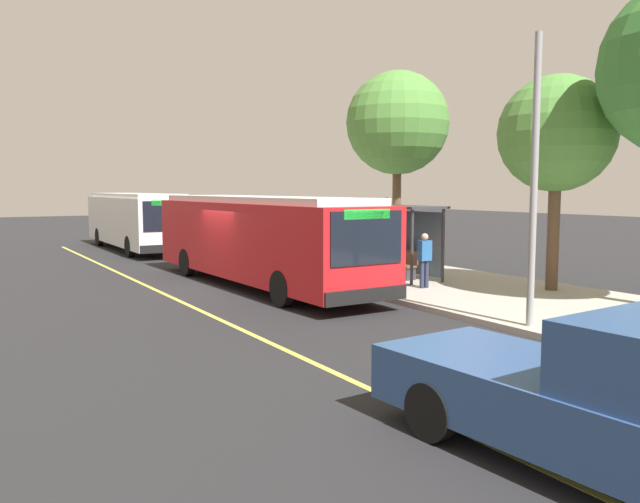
{
  "coord_description": "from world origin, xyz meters",
  "views": [
    {
      "loc": [
        19.24,
        -8.0,
        3.21
      ],
      "look_at": [
        3.22,
        1.63,
        1.35
      ],
      "focal_mm": 35.73,
      "sensor_mm": 36.0,
      "label": 1
    }
  ],
  "objects_px": {
    "transit_bus_main": "(259,237)",
    "waiting_bench": "(399,264)",
    "transit_bus_second": "(135,219)",
    "route_sign_post": "(386,231)",
    "pedestrian_commuter": "(424,257)",
    "pickup_truck": "(611,402)"
  },
  "relations": [
    {
      "from": "transit_bus_main",
      "to": "pickup_truck",
      "type": "relative_size",
      "value": 2.18
    },
    {
      "from": "transit_bus_main",
      "to": "pedestrian_commuter",
      "type": "height_order",
      "value": "transit_bus_main"
    },
    {
      "from": "pickup_truck",
      "to": "route_sign_post",
      "type": "xyz_separation_m",
      "value": [
        -10.82,
        5.02,
        1.1
      ]
    },
    {
      "from": "route_sign_post",
      "to": "pedestrian_commuter",
      "type": "distance_m",
      "value": 1.67
    },
    {
      "from": "transit_bus_second",
      "to": "pedestrian_commuter",
      "type": "xyz_separation_m",
      "value": [
        18.49,
        3.92,
        -0.5
      ]
    },
    {
      "from": "route_sign_post",
      "to": "pedestrian_commuter",
      "type": "height_order",
      "value": "route_sign_post"
    },
    {
      "from": "pickup_truck",
      "to": "pedestrian_commuter",
      "type": "height_order",
      "value": "pickup_truck"
    },
    {
      "from": "pickup_truck",
      "to": "route_sign_post",
      "type": "distance_m",
      "value": 11.98
    },
    {
      "from": "route_sign_post",
      "to": "pedestrian_commuter",
      "type": "bearing_deg",
      "value": 88.69
    },
    {
      "from": "transit_bus_main",
      "to": "transit_bus_second",
      "type": "distance_m",
      "value": 14.6
    },
    {
      "from": "transit_bus_main",
      "to": "waiting_bench",
      "type": "xyz_separation_m",
      "value": [
        1.67,
        4.5,
        -0.99
      ]
    },
    {
      "from": "transit_bus_main",
      "to": "route_sign_post",
      "type": "relative_size",
      "value": 4.31
    },
    {
      "from": "transit_bus_second",
      "to": "route_sign_post",
      "type": "relative_size",
      "value": 4.08
    },
    {
      "from": "pickup_truck",
      "to": "transit_bus_second",
      "type": "bearing_deg",
      "value": 175.03
    },
    {
      "from": "waiting_bench",
      "to": "transit_bus_second",
      "type": "bearing_deg",
      "value": -163.96
    },
    {
      "from": "transit_bus_main",
      "to": "transit_bus_second",
      "type": "height_order",
      "value": "same"
    },
    {
      "from": "transit_bus_second",
      "to": "waiting_bench",
      "type": "bearing_deg",
      "value": 16.04
    },
    {
      "from": "transit_bus_second",
      "to": "pedestrian_commuter",
      "type": "relative_size",
      "value": 6.75
    },
    {
      "from": "pickup_truck",
      "to": "waiting_bench",
      "type": "xyz_separation_m",
      "value": [
        -13.0,
        7.22,
        -0.22
      ]
    },
    {
      "from": "transit_bus_second",
      "to": "pedestrian_commuter",
      "type": "height_order",
      "value": "transit_bus_second"
    },
    {
      "from": "transit_bus_main",
      "to": "waiting_bench",
      "type": "distance_m",
      "value": 4.9
    },
    {
      "from": "pickup_truck",
      "to": "pedestrian_commuter",
      "type": "bearing_deg",
      "value": 149.05
    }
  ]
}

